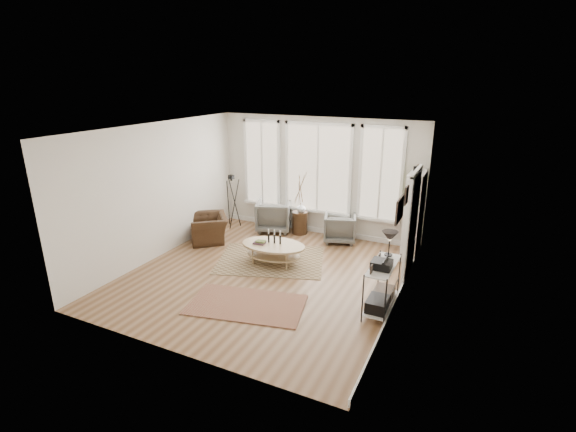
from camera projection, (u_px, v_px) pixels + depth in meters
The scene contains 17 objects.
room at pixel (267, 207), 7.94m from camera, with size 5.50×5.54×2.90m.
bay_window at pixel (318, 171), 10.19m from camera, with size 4.14×0.12×2.24m.
door at pixel (412, 224), 7.96m from camera, with size 0.09×1.06×2.22m.
bookcase at pixel (414, 215), 8.99m from camera, with size 0.31×0.85×2.06m.
low_shelf at pixel (382, 282), 6.99m from camera, with size 0.38×1.08×1.30m.
wall_art at pixel (401, 206), 6.50m from camera, with size 0.04×0.88×0.44m.
rug_main at pixel (271, 260), 9.06m from camera, with size 2.24×1.68×0.01m, color brown.
rug_runner at pixel (246, 304), 7.27m from camera, with size 2.00×1.11×0.01m, color maroon.
coffee_table at pixel (273, 248), 8.81m from camera, with size 1.44×0.98×0.63m.
armchair_left at pixel (274, 216), 10.71m from camera, with size 0.85×0.87×0.79m, color #60615C.
armchair_right at pixel (340, 228), 10.02m from camera, with size 0.73×0.75×0.69m, color #60615C.
side_table at pixel (300, 204), 10.37m from camera, with size 0.38×0.38×1.61m.
vase at pixel (301, 207), 10.39m from camera, with size 0.22×0.22×0.23m, color silver.
accent_chair at pixel (209, 228), 10.06m from camera, with size 0.85×0.97×0.63m, color #382315.
tripod_camera at pixel (232, 203), 10.92m from camera, with size 0.49×0.49×1.39m.
book_stack_near at pixel (387, 258), 8.96m from camera, with size 0.20×0.25×0.16m, color maroon.
book_stack_far at pixel (386, 260), 8.89m from camera, with size 0.18×0.23×0.15m, color maroon.
Camera 1 is at (3.65, -6.64, 3.78)m, focal length 26.00 mm.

